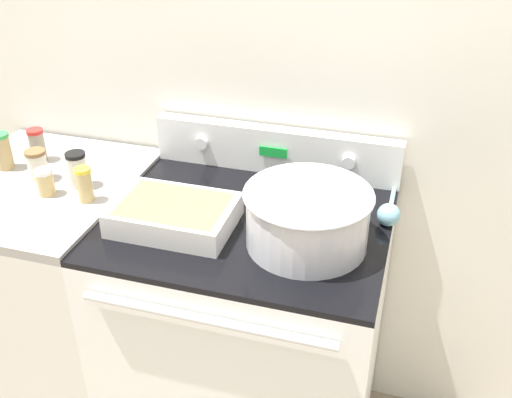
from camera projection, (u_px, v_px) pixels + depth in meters
kitchen_wall at (282, 74)px, 1.85m from camera, size 8.00×0.05×2.50m
stove_range at (249, 341)px, 1.95m from camera, size 0.80×0.69×0.94m
control_panel at (276, 150)px, 1.92m from camera, size 0.80×0.07×0.15m
side_counter at (61, 300)px, 2.11m from camera, size 0.59×0.66×0.95m
mixing_bowl at (307, 215)px, 1.56m from camera, size 0.34×0.34×0.16m
casserole_dish at (174, 213)px, 1.66m from camera, size 0.33×0.23×0.07m
ladle at (389, 212)px, 1.69m from camera, size 0.06×0.31×0.06m
spice_jar_yellow_cap at (85, 184)px, 1.75m from camera, size 0.05×0.05×0.11m
spice_jar_black_cap at (77, 169)px, 1.82m from camera, size 0.06×0.06×0.11m
spice_jar_white_cap at (45, 182)px, 1.78m from camera, size 0.05×0.05×0.08m
spice_jar_brown_cap at (37, 165)px, 1.86m from camera, size 0.06×0.06×0.10m
spice_jar_red_cap at (37, 145)px, 1.97m from camera, size 0.05×0.05×0.11m
spice_jar_green_cap at (3, 151)px, 1.92m from camera, size 0.06×0.06×0.12m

